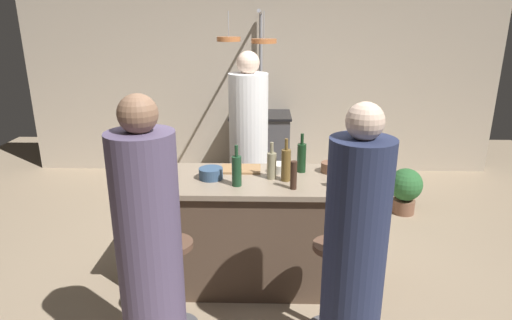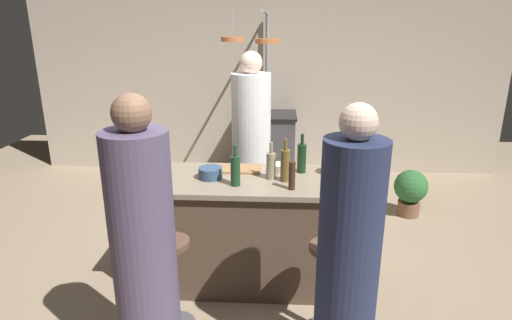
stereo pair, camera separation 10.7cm
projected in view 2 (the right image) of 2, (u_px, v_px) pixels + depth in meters
The scene contains 23 objects.
ground_plane at pixel (255, 279), 3.62m from camera, with size 9.00×9.00×0.00m, color gray.
back_wall at pixel (267, 78), 5.93m from camera, with size 6.40×0.16×2.60m, color #BCAD99.
kitchen_island at pixel (255, 230), 3.48m from camera, with size 1.80×0.72×0.90m.
stove_range at pixel (266, 146), 5.81m from camera, with size 0.80×0.64×0.89m.
chef at pixel (251, 151), 4.28m from camera, with size 0.38×0.38×1.80m.
bar_stool_left at pixel (173, 280), 2.95m from camera, with size 0.28×0.28×0.68m.
guest_left at pixel (144, 255), 2.45m from camera, with size 0.36×0.36×1.72m.
bar_stool_right at pixel (327, 286), 2.89m from camera, with size 0.28×0.28×0.68m.
guest_right at pixel (348, 260), 2.44m from camera, with size 0.35×0.35×1.68m.
overhead_pot_rack at pixel (260, 59), 4.94m from camera, with size 0.60×1.56×2.17m.
potted_plant at pixel (410, 190), 4.72m from camera, with size 0.36×0.36×0.52m.
cutting_board at pixel (241, 169), 3.53m from camera, with size 0.32×0.22×0.02m, color #997047.
pepper_mill at pixel (292, 176), 3.09m from camera, with size 0.05×0.05×0.21m, color #382319.
wine_bottle_dark at pixel (364, 170), 3.16m from camera, with size 0.07×0.07×0.31m.
wine_bottle_red at pixel (302, 158), 3.44m from camera, with size 0.07×0.07×0.32m.
wine_bottle_amber at pixel (285, 165), 3.25m from camera, with size 0.07×0.07×0.33m.
wine_bottle_green at pixel (235, 170), 3.17m from camera, with size 0.07×0.07×0.31m.
wine_bottle_white at pixel (271, 165), 3.31m from camera, with size 0.07×0.07×0.29m.
wine_glass_near_left_guest at pixel (152, 171), 3.19m from camera, with size 0.07×0.07×0.15m.
wine_glass_near_right_guest at pixel (333, 174), 3.13m from camera, with size 0.07×0.07×0.15m.
mixing_bowl_blue at pixel (210, 173), 3.34m from camera, with size 0.18×0.18×0.08m, color #334C6B.
mixing_bowl_wooden at pixel (331, 168), 3.45m from camera, with size 0.16×0.16×0.08m, color brown.
mixing_bowl_ceramic at pixel (279, 168), 3.46m from camera, with size 0.14×0.14×0.07m, color silver.
Camera 2 is at (0.19, -3.13, 2.07)m, focal length 30.33 mm.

